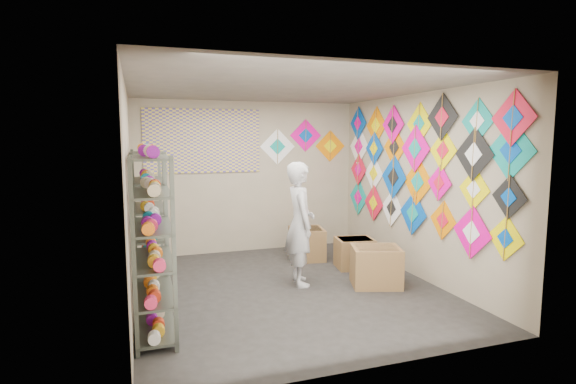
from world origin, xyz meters
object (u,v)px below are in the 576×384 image
object	(u,v)px
shopkeeper	(300,224)
carton_b	(355,253)
shelf_rack_front	(152,245)
carton_c	(307,244)
carton_a	(376,266)
shelf_rack_back	(149,223)

from	to	relation	value
shopkeeper	carton_b	size ratio (longest dim) A/B	3.01
shelf_rack_front	carton_c	distance (m)	3.46
carton_b	shopkeeper	bearing A→B (deg)	-147.54
shopkeeper	carton_b	bearing A→B (deg)	-60.59
carton_a	carton_b	world-z (taller)	carton_a
shelf_rack_front	shopkeeper	xyz separation A→B (m)	(2.01, 1.01, -0.09)
carton_c	carton_a	bearing A→B (deg)	-65.54
shelf_rack_front	shelf_rack_back	bearing A→B (deg)	90.00
shelf_rack_front	shopkeeper	world-z (taller)	shelf_rack_front
shelf_rack_front	carton_c	bearing A→B (deg)	40.54
shelf_rack_back	carton_c	xyz separation A→B (m)	(2.57, 0.90, -0.69)
shelf_rack_front	carton_a	world-z (taller)	shelf_rack_front
carton_a	carton_b	distance (m)	0.89
shelf_rack_back	carton_a	size ratio (longest dim) A/B	2.89
shopkeeper	carton_a	world-z (taller)	shopkeeper
carton_b	shelf_rack_front	bearing A→B (deg)	-145.07
carton_a	carton_b	size ratio (longest dim) A/B	1.14
shelf_rack_front	shelf_rack_back	distance (m)	1.30
carton_c	shelf_rack_back	bearing A→B (deg)	-150.89
shelf_rack_front	carton_b	size ratio (longest dim) A/B	3.31
carton_a	carton_b	bearing A→B (deg)	100.32
shelf_rack_front	carton_a	xyz separation A→B (m)	(2.99, 0.60, -0.68)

